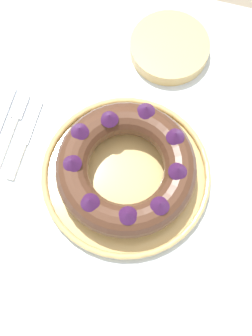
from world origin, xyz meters
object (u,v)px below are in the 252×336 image
(bundt_cake, at_px, (126,168))
(cake_knife, at_px, (22,145))
(fork, at_px, (11,130))
(serving_dish, at_px, (126,175))
(side_bowl, at_px, (170,48))

(bundt_cake, relative_size, cake_knife, 1.48)
(bundt_cake, xyz_separation_m, fork, (-0.26, 0.03, -0.05))
(bundt_cake, bearing_deg, fork, 172.68)
(cake_knife, bearing_deg, fork, 137.24)
(serving_dish, distance_m, bundt_cake, 0.04)
(bundt_cake, relative_size, side_bowl, 1.57)
(fork, height_order, side_bowl, side_bowl)
(cake_knife, bearing_deg, side_bowl, 45.59)
(serving_dish, height_order, cake_knife, serving_dish)
(serving_dish, height_order, bundt_cake, bundt_cake)
(cake_knife, bearing_deg, bundt_cake, -7.64)
(serving_dish, relative_size, fork, 1.66)
(fork, relative_size, side_bowl, 1.17)
(fork, xyz_separation_m, cake_knife, (0.03, -0.03, 0.00))
(serving_dish, relative_size, side_bowl, 1.95)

